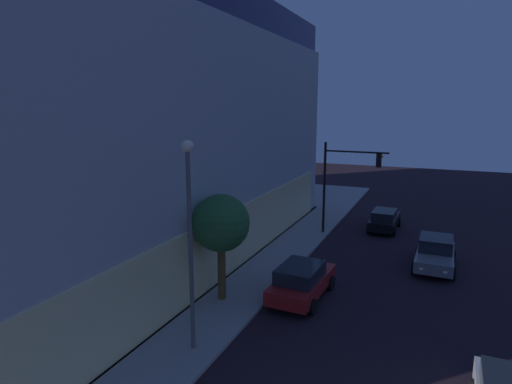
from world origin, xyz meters
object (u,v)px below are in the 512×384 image
Objects in this scene: car_red at (302,280)px; car_grey at (435,253)px; car_black at (384,219)px; sidewalk_tree at (221,224)px; street_lamp_sidewalk at (190,221)px; traffic_light_far_corner at (344,175)px; modern_building at (63,128)px.

car_red is 1.02× the size of car_grey.
sidewalk_tree is at bearing 160.27° from car_black.
car_black is at bearing -13.08° from street_lamp_sidewalk.
street_lamp_sidewalk reaches higher than traffic_light_far_corner.
car_red is 8.90m from car_grey.
traffic_light_far_corner is 1.37× the size of car_grey.
traffic_light_far_corner is at bearing 57.76° from car_grey.
modern_building is 15.83m from street_lamp_sidewalk.
sidewalk_tree reaches higher than car_grey.
street_lamp_sidewalk reaches higher than car_grey.
car_grey is at bearing -76.43° from modern_building.
car_black is (11.88, -18.20, -6.84)m from modern_building.
car_grey is at bearing -46.39° from sidewalk_tree.
car_red reaches higher than car_black.
modern_building is at bearing 61.45° from street_lamp_sidewalk.
car_red is 1.05× the size of car_black.
traffic_light_far_corner is at bearing -6.58° from street_lamp_sidewalk.
car_grey is 1.03× the size of car_black.
sidewalk_tree is 12.79m from car_grey.
car_red is at bearing 170.91° from car_black.
street_lamp_sidewalk reaches higher than car_black.
street_lamp_sidewalk is 1.65× the size of car_grey.
traffic_light_far_corner is 11.25m from car_red.
sidewalk_tree is 4.72m from car_red.
street_lamp_sidewalk is (-7.46, -13.71, -2.63)m from modern_building.
car_grey is (5.25, -21.77, -6.77)m from modern_building.
modern_building is 7.36× the size of car_black.
sidewalk_tree is 16.44m from car_black.
street_lamp_sidewalk reaches higher than car_red.
car_red is (1.78, -3.31, -2.86)m from sidewalk_tree.
traffic_light_far_corner reaches higher than car_black.
traffic_light_far_corner is 5.19m from car_black.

